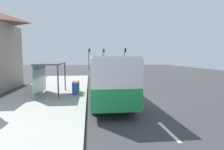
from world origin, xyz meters
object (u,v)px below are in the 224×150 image
object	(u,v)px
white_van	(116,66)
sedan_far	(108,65)
traffic_light_near_side	(125,56)
traffic_light_median	(103,56)
bus_shelter	(47,71)
sedan_near	(112,67)
traffic_light_far_side	(89,56)
recycling_bin_yellow	(76,86)
recycling_bin_blue	(75,89)
recycling_bin_orange	(76,87)
bus	(107,74)

from	to	relation	value
white_van	sedan_far	xyz separation A→B (m)	(0.10, 16.13, -0.55)
sedan_far	traffic_light_near_side	world-z (taller)	traffic_light_near_side
sedan_far	traffic_light_median	xyz separation A→B (m)	(-1.90, -7.45, 2.64)
white_van	bus_shelter	distance (m)	24.12
sedan_near	traffic_light_far_side	distance (m)	6.03
sedan_far	traffic_light_near_side	distance (m)	9.97
sedan_far	recycling_bin_yellow	xyz separation A→B (m)	(-6.50, -37.48, -0.14)
recycling_bin_blue	recycling_bin_orange	xyz separation A→B (m)	(0.00, 0.70, 0.00)
recycling_bin_orange	recycling_bin_blue	bearing A→B (deg)	-90.00
bus	recycling_bin_blue	xyz separation A→B (m)	(-2.49, 0.85, -1.19)
white_van	traffic_light_far_side	distance (m)	9.72
sedan_far	sedan_near	bearing A→B (deg)	-89.97
sedan_near	bus_shelter	size ratio (longest dim) A/B	1.12
bus_shelter	recycling_bin_blue	bearing A→B (deg)	-6.08
bus	traffic_light_near_side	xyz separation A→B (m)	(7.21, 30.68, 1.63)
recycling_bin_yellow	traffic_light_median	world-z (taller)	traffic_light_median
recycling_bin_yellow	sedan_near	bearing A→B (deg)	77.26
sedan_far	traffic_light_far_side	bearing A→B (deg)	-123.21
bus	sedan_far	world-z (taller)	bus
sedan_far	recycling_bin_yellow	distance (m)	38.04
recycling_bin_blue	bus	bearing A→B (deg)	-18.81
white_van	traffic_light_near_side	size ratio (longest dim) A/B	0.99
sedan_far	bus_shelter	distance (m)	39.64
recycling_bin_orange	recycling_bin_yellow	world-z (taller)	same
recycling_bin_blue	bus_shelter	xyz separation A→B (m)	(-2.21, 0.24, 1.44)
traffic_light_far_side	bus_shelter	size ratio (longest dim) A/B	1.29
sedan_near	recycling_bin_yellow	xyz separation A→B (m)	(-6.50, -28.76, -0.14)
sedan_far	traffic_light_far_side	world-z (taller)	traffic_light_far_side
recycling_bin_yellow	traffic_light_near_side	size ratio (longest dim) A/B	0.18
sedan_near	traffic_light_far_side	size ratio (longest dim) A/B	0.87
traffic_light_median	traffic_light_near_side	bearing A→B (deg)	-17.42
sedan_near	bus_shelter	distance (m)	31.19
bus	recycling_bin_blue	distance (m)	2.88
traffic_light_near_side	bus	bearing A→B (deg)	-103.22
bus	traffic_light_far_side	bearing A→B (deg)	92.53
sedan_near	sedan_far	size ratio (longest dim) A/B	1.02
recycling_bin_blue	recycling_bin_yellow	distance (m)	1.40
sedan_far	recycling_bin_blue	bearing A→B (deg)	-99.49
bus	bus_shelter	distance (m)	4.83
bus_shelter	bus	bearing A→B (deg)	-12.97
recycling_bin_orange	traffic_light_median	world-z (taller)	traffic_light_median
traffic_light_far_side	traffic_light_median	distance (m)	3.59
traffic_light_median	recycling_bin_orange	bearing A→B (deg)	-98.51
sedan_near	sedan_far	bearing A→B (deg)	90.03
sedan_far	bus_shelter	size ratio (longest dim) A/B	1.11
sedan_near	traffic_light_near_side	bearing A→B (deg)	-5.78
white_van	recycling_bin_orange	size ratio (longest dim) A/B	5.48
traffic_light_near_side	traffic_light_far_side	xyz separation A→B (m)	(-8.60, 0.80, -0.05)
bus	sedan_near	distance (m)	31.28
recycling_bin_orange	white_van	bearing A→B (deg)	73.82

